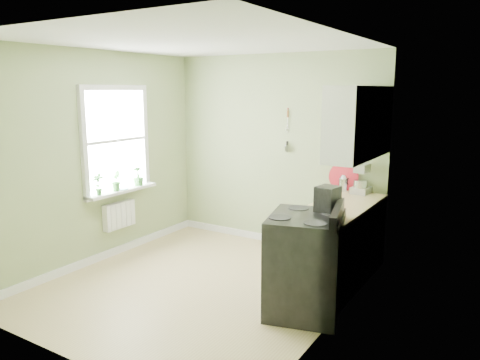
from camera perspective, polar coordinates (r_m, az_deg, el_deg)
The scene contains 21 objects.
floor at distance 5.54m, azimuth -4.81°, elevation -12.69°, with size 3.20×3.60×0.02m, color tan.
ceiling at distance 5.10m, azimuth -5.32°, elevation 16.55°, with size 3.20×3.60×0.02m, color white.
wall_back at distance 6.67m, azimuth 4.32°, elevation 3.53°, with size 3.20×0.02×2.70m, color #9DAD76.
wall_left at distance 6.24m, azimuth -16.98°, elevation 2.57°, with size 0.02×3.60×2.70m, color #9DAD76.
wall_right at distance 4.39m, azimuth 12.01°, elevation -0.57°, with size 0.02×3.60×2.70m, color #9DAD76.
base_cabinets at distance 5.64m, azimuth 12.17°, elevation -7.63°, with size 0.60×1.60×0.87m, color white.
countertop at distance 5.52m, azimuth 12.26°, elevation -3.13°, with size 0.64×1.60×0.04m, color #DFC888.
upper_cabinets at distance 5.42m, azimuth 14.39°, elevation 6.82°, with size 0.35×1.40×0.80m, color white.
window at distance 6.40m, azimuth -14.91°, elevation 4.68°, with size 0.06×1.14×1.44m.
window_sill at distance 6.45m, azimuth -14.17°, elevation -1.27°, with size 0.18×1.14×0.04m, color white.
radiator at distance 6.51m, azimuth -14.53°, elevation -4.16°, with size 0.12×0.50×0.35m, color white.
wall_utensils at distance 6.53m, azimuth 5.79°, elevation 5.24°, with size 0.02×0.14×0.58m.
stove at distance 4.78m, azimuth 7.98°, elevation -10.01°, with size 0.90×0.97×1.13m.
stand_mixer at distance 6.16m, azimuth 14.76°, elevation 0.11°, with size 0.23×0.36×0.42m.
kettle at distance 6.23m, azimuth 12.47°, elevation -0.34°, with size 0.21×0.12×0.21m.
coffee_maker at distance 4.80m, azimuth 10.58°, elevation -2.90°, with size 0.23×0.24×0.35m.
red_tray at distance 6.21m, azimuth 12.51°, elevation 0.41°, with size 0.38×0.38×0.02m, color red.
jar at distance 4.91m, azimuth 8.24°, elevation -4.02°, with size 0.07×0.07×0.08m.
plant_a at distance 6.14m, azimuth -16.91°, elevation -0.50°, with size 0.15×0.10×0.28m, color #367A31.
plant_b at distance 6.33m, azimuth -14.91°, elevation -0.10°, with size 0.15×0.12×0.27m, color #367A31.
plant_c at distance 6.62m, azimuth -12.31°, elevation 0.49°, with size 0.15×0.15×0.27m, color #367A31.
Camera 1 is at (3.05, -4.06, 2.21)m, focal length 35.00 mm.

